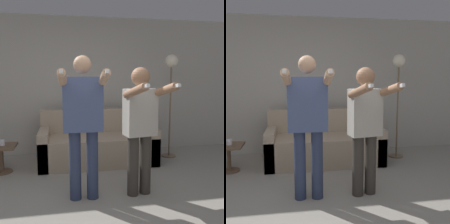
# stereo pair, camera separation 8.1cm
# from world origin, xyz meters

# --- Properties ---
(wall_back) EXTENTS (10.00, 0.05, 2.60)m
(wall_back) POSITION_xyz_m (0.00, 2.70, 1.30)
(wall_back) COLOR #B7B2A8
(wall_back) RESTS_ON ground_plane
(couch) EXTENTS (1.96, 0.88, 0.89)m
(couch) POSITION_xyz_m (0.31, 2.02, 0.29)
(couch) COLOR tan
(couch) RESTS_ON ground_plane
(person_left) EXTENTS (0.55, 0.68, 1.73)m
(person_left) POSITION_xyz_m (-0.03, 0.65, 1.01)
(person_left) COLOR #2D3856
(person_left) RESTS_ON ground_plane
(person_right) EXTENTS (0.53, 0.71, 1.60)m
(person_right) POSITION_xyz_m (0.67, 0.64, 0.92)
(person_right) COLOR #38332D
(person_right) RESTS_ON ground_plane
(cat) EXTENTS (0.53, 0.15, 0.18)m
(cat) POSITION_xyz_m (0.16, 2.35, 0.97)
(cat) COLOR #B7AD9E
(cat) RESTS_ON couch
(floor_lamp) EXTENTS (0.26, 0.26, 1.87)m
(floor_lamp) POSITION_xyz_m (1.67, 2.09, 1.51)
(floor_lamp) COLOR #756047
(floor_lamp) RESTS_ON ground_plane
(side_table) EXTENTS (0.44, 0.44, 0.42)m
(side_table) POSITION_xyz_m (-1.22, 1.79, 0.31)
(side_table) COLOR brown
(side_table) RESTS_ON ground_plane
(cup) EXTENTS (0.09, 0.09, 0.08)m
(cup) POSITION_xyz_m (-1.21, 1.80, 0.47)
(cup) COLOR silver
(cup) RESTS_ON side_table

